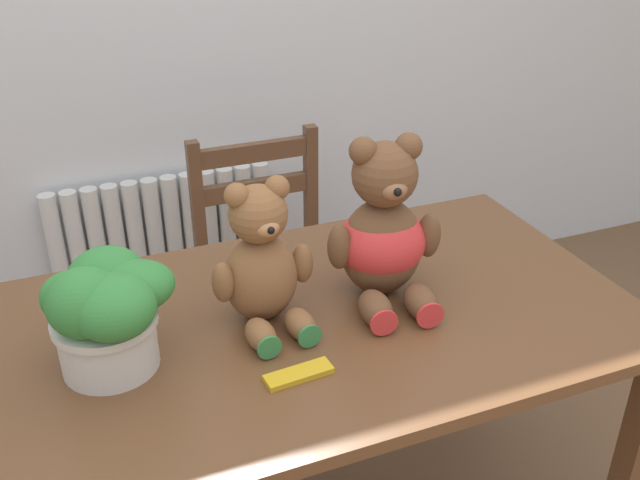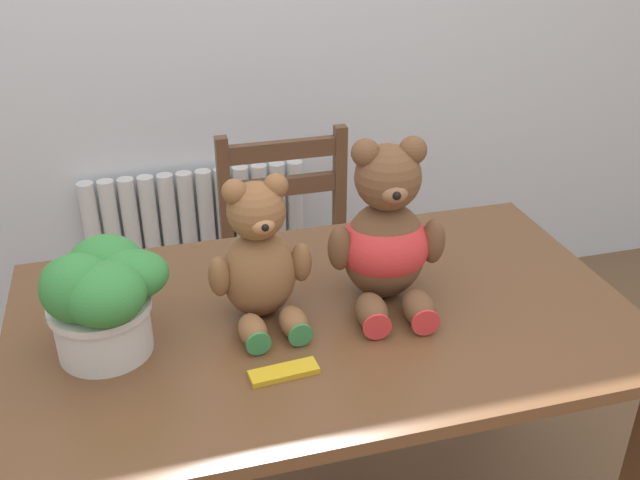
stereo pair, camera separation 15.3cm
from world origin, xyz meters
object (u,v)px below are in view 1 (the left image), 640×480
Objects in this scene: wooden_chair_behind at (270,270)px; chocolate_bar at (299,374)px; teddy_bear_left at (262,263)px; potted_plant at (106,307)px; teddy_bear_right at (383,234)px.

wooden_chair_behind reaches higher than chocolate_bar.
teddy_bear_left reaches higher than chocolate_bar.
chocolate_bar is at bearing -27.75° from potted_plant.
teddy_bear_left is at bearing 7.39° from potted_plant.
potted_plant is at bearing 11.24° from teddy_bear_right.
chocolate_bar is at bearing 75.61° from wooden_chair_behind.
potted_plant is (-0.32, -0.04, -0.00)m from teddy_bear_left.
teddy_bear_right is at bearing 94.08° from wooden_chair_behind.
teddy_bear_right reaches higher than chocolate_bar.
potted_plant is (-0.56, -0.74, 0.45)m from wooden_chair_behind.
potted_plant is at bearing 52.95° from wooden_chair_behind.
chocolate_bar is (0.00, -0.21, -0.13)m from teddy_bear_left.
teddy_bear_left is 0.25m from chocolate_bar.
chocolate_bar is (-0.28, -0.22, -0.15)m from teddy_bear_right.
teddy_bear_left is at bearing 90.01° from chocolate_bar.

